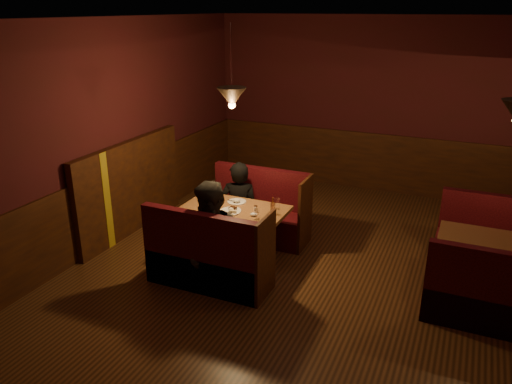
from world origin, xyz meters
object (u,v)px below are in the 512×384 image
at_px(second_bench_far, 491,245).
at_px(second_table, 492,255).
at_px(main_bench_far, 259,216).
at_px(main_table, 235,221).
at_px(second_bench_near, 491,302).
at_px(main_bench_near, 208,263).
at_px(diner_a, 239,189).
at_px(diner_b, 213,221).

bearing_deg(second_bench_far, second_table, -92.20).
height_order(main_bench_far, second_bench_far, main_bench_far).
distance_m(main_bench_far, second_table, 2.92).
bearing_deg(main_table, second_bench_near, -5.29).
xyz_separation_m(main_bench_near, second_table, (2.90, 1.14, 0.17)).
bearing_deg(main_bench_near, main_table, 91.18).
xyz_separation_m(main_table, diner_a, (-0.20, 0.55, 0.20)).
relative_size(main_bench_near, second_table, 1.24).
bearing_deg(main_bench_far, diner_a, -140.91).
xyz_separation_m(main_table, diner_b, (0.06, -0.65, 0.26)).
height_order(second_bench_near, diner_a, diner_a).
xyz_separation_m(main_bench_near, diner_a, (-0.22, 1.28, 0.42)).
xyz_separation_m(main_bench_far, diner_a, (-0.22, -0.18, 0.42)).
height_order(main_bench_far, second_bench_near, main_bench_far).
relative_size(second_table, second_bench_far, 0.90).
relative_size(main_bench_near, diner_b, 0.89).
xyz_separation_m(main_table, second_bench_far, (2.94, 1.09, -0.24)).
distance_m(second_bench_far, diner_a, 3.22).
distance_m(second_bench_near, diner_b, 2.95).
xyz_separation_m(second_bench_far, second_bench_near, (0.00, -1.36, 0.00)).
height_order(main_table, diner_b, diner_b).
height_order(main_table, second_table, main_table).
xyz_separation_m(main_table, second_table, (2.91, 0.41, -0.05)).
bearing_deg(main_bench_far, main_bench_near, -90.00).
bearing_deg(second_bench_far, main_bench_far, -172.95).
height_order(second_bench_far, diner_b, diner_b).
xyz_separation_m(diner_a, diner_b, (0.26, -1.19, 0.06)).
height_order(main_table, main_bench_far, main_bench_far).
relative_size(main_table, second_bench_near, 1.02).
distance_m(second_bench_far, diner_b, 3.40).
distance_m(main_bench_far, second_bench_near, 3.09).
bearing_deg(main_bench_far, main_table, -91.18).
bearing_deg(diner_a, main_table, 94.06).
bearing_deg(second_bench_far, diner_a, -170.26).
distance_m(diner_a, diner_b, 1.22).
bearing_deg(main_table, main_bench_far, 88.82).
bearing_deg(main_bench_far, diner_b, -88.27).
relative_size(second_bench_near, diner_b, 0.80).
xyz_separation_m(main_bench_far, second_bench_far, (2.92, 0.36, -0.02)).
relative_size(main_table, second_bench_far, 1.02).
xyz_separation_m(second_table, second_bench_far, (0.03, 0.68, -0.19)).
xyz_separation_m(main_bench_near, second_bench_near, (2.92, 0.46, -0.02)).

